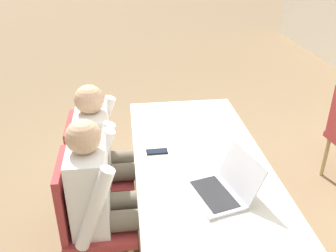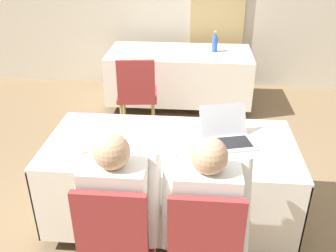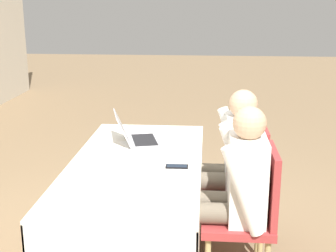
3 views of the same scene
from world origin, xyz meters
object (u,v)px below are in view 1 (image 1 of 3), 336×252
laptop (222,188)px  person_white_shirt (103,194)px  chair_near_left (93,170)px  person_checkered_shirt (106,150)px  cell_phone (157,152)px  chair_near_right (89,216)px

laptop → person_white_shirt: size_ratio=0.37×
laptop → chair_near_left: 1.07m
chair_near_left → person_checkered_shirt: 0.19m
laptop → cell_phone: size_ratio=2.93×
person_checkered_shirt → person_white_shirt: 0.51m
chair_near_right → chair_near_left: bearing=0.0°
cell_phone → person_white_shirt: size_ratio=0.12×
person_checkered_shirt → chair_near_left: bearing=90.0°
laptop → person_white_shirt: person_white_shirt is taller
chair_near_left → person_checkered_shirt: (0.00, 0.10, 0.16)m
chair_near_right → person_white_shirt: 0.19m
cell_phone → person_white_shirt: person_white_shirt is taller
cell_phone → person_checkered_shirt: 0.40m
laptop → person_white_shirt: bearing=-117.5°
laptop → chair_near_left: (-0.67, -0.79, -0.26)m
chair_near_left → cell_phone: bearing=-109.3°
cell_phone → person_white_shirt: (0.35, -0.36, -0.06)m
laptop → chair_near_left: bearing=-144.8°
laptop → person_checkered_shirt: (-0.67, -0.69, -0.10)m
chair_near_right → person_white_shirt: size_ratio=0.78×
chair_near_right → person_white_shirt: person_white_shirt is taller
person_white_shirt → chair_near_left: bearing=11.5°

